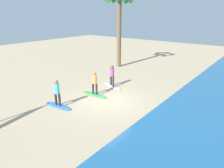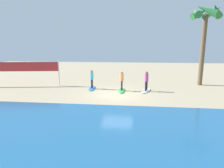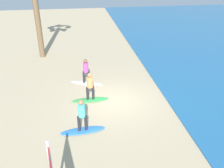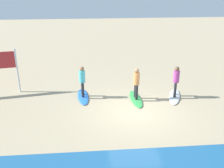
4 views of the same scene
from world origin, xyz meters
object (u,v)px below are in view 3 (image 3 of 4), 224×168
Objects in this scene: surfboard_green at (91,100)px; surfboard_blue at (83,131)px; surfer_white at (86,69)px; surfer_blue at (82,113)px; surfboard_white at (87,83)px; surfer_green at (90,85)px.

surfboard_blue is at bearing -102.63° from surfboard_green.
surfer_blue is at bearing -4.97° from surfer_white.
surfboard_white is at bearing 80.28° from surfboard_blue.
surfboard_green is 0.99m from surfer_green.
surfer_white and surfer_blue have the same top height.
surfer_blue is at bearing -11.12° from surfer_green.
surfer_white is at bearing 91.71° from surfboard_green.
surfer_green is 2.82m from surfer_blue.
surfer_green reaches higher than surfboard_blue.
surfer_blue is at bearing -4.76° from surfboard_blue.
surfboard_white is 1.28× the size of surfer_blue.
surfboard_green is at bearing 168.88° from surfer_blue.
surfer_white and surfer_green have the same top height.
surfboard_blue is 0.99m from surfer_blue.
surfboard_blue is (4.89, -0.42, -0.99)m from surfer_white.
surfer_white is 5.01m from surfboard_blue.
surfer_blue reaches higher than surfboard_green.
surfer_white is 1.00× the size of surfer_green.
surfboard_green is 1.28× the size of surfer_blue.
surfboard_green is 2.99m from surfer_blue.
surfer_green is (2.12, 0.12, 0.00)m from surfer_white.
surfboard_white is 5.01m from surfer_blue.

